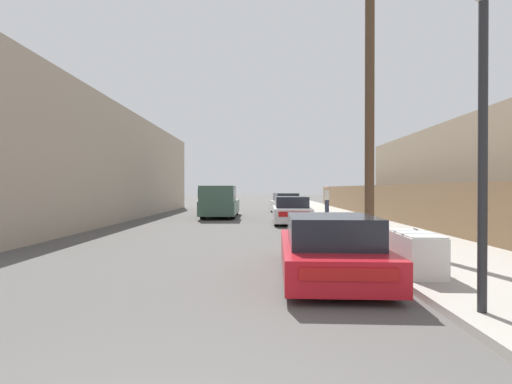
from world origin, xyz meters
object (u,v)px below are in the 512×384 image
Objects in this scene: discarded_fridge at (415,252)px; street_lamp at (483,119)px; utility_pole at (370,90)px; pedestrian at (327,199)px; car_parked_mid at (291,211)px; pickup_truck at (220,202)px; parked_sports_car_red at (329,248)px; car_parked_far at (285,204)px.

street_lamp reaches higher than discarded_fridge.
utility_pole is at bearing 88.73° from discarded_fridge.
car_parked_mid is at bearing -113.37° from pedestrian.
car_parked_mid is 5.57m from pickup_truck.
car_parked_mid is (0.17, 12.16, 0.07)m from parked_sports_car_red.
utility_pole is (0.29, 4.36, 4.22)m from discarded_fridge.
street_lamp reaches higher than pedestrian.
car_parked_mid is 0.50× the size of utility_pole.
street_lamp is at bearing -89.27° from discarded_fridge.
car_parked_far is (-1.29, 20.33, 0.16)m from discarded_fridge.
pedestrian is (3.08, 18.90, 0.50)m from parked_sports_car_red.
pickup_truck is at bearing 111.38° from discarded_fridge.
car_parked_mid is at bearing -96.28° from car_parked_far.
pickup_truck is (-4.02, 3.84, 0.32)m from car_parked_mid.
parked_sports_car_red reaches higher than discarded_fridge.
car_parked_mid reaches higher than parked_sports_car_red.
discarded_fridge is 0.38× the size of car_parked_mid.
pedestrian is (1.14, 14.70, -3.67)m from utility_pole.
parked_sports_car_red is at bearing 103.11° from pickup_truck.
car_parked_far reaches higher than car_parked_mid.
parked_sports_car_red is 1.03× the size of car_parked_mid.
pickup_truck is 19.51m from street_lamp.
discarded_fridge is at bearing -3.16° from parked_sports_car_red.
pedestrian is (1.51, 21.57, -1.60)m from street_lamp.
pickup_truck reaches higher than car_parked_far.
pickup_truck is (-3.85, 16.00, 0.39)m from parked_sports_car_red.
car_parked_far is 16.56m from utility_pole.
pickup_truck is at bearing 106.18° from street_lamp.
car_parked_mid is at bearing 102.58° from utility_pole.
street_lamp is (-0.37, -6.87, -2.07)m from utility_pole.
street_lamp reaches higher than car_parked_far.
street_lamp is at bearing -57.35° from parked_sports_car_red.
discarded_fridge is at bearing -91.28° from car_parked_far.
parked_sports_car_red is at bearing -95.92° from car_parked_far.
street_lamp is at bearing 105.76° from pickup_truck.
utility_pole is at bearing 67.43° from parked_sports_car_red.
pickup_truck is (-5.50, 16.16, 0.45)m from discarded_fridge.
utility_pole reaches higher than street_lamp.
parked_sports_car_red is 6.23m from utility_pole.
utility_pole reaches higher than pickup_truck.
pickup_truck is at bearing -140.13° from car_parked_far.
pedestrian is at bearing 67.48° from car_parked_mid.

